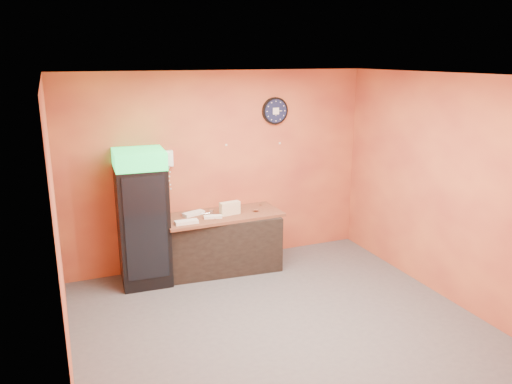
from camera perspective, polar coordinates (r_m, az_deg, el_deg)
floor at (r=6.02m, az=2.33°, el=-14.49°), size 4.50×4.50×0.00m
back_wall at (r=7.26m, az=-4.14°, el=2.63°), size 4.50×0.02×2.80m
left_wall at (r=4.99m, az=-21.73°, el=-4.38°), size 0.02×4.00×2.80m
right_wall at (r=6.69m, az=20.27°, el=0.60°), size 0.02×4.00×2.80m
ceiling at (r=5.23m, az=2.67°, el=13.21°), size 4.50×4.00×0.02m
beverage_cooler at (r=6.76m, az=-12.74°, el=-3.17°), size 0.67×0.68×1.83m
prep_counter at (r=7.20m, az=-3.84°, el=-5.82°), size 1.64×0.84×0.79m
wall_clock at (r=7.41m, az=2.20°, el=9.25°), size 0.40×0.06×0.40m
wall_phone at (r=6.97m, az=-9.97°, el=3.79°), size 0.12×0.11×0.22m
butcher_paper at (r=7.06m, az=-3.90°, el=-2.67°), size 1.70×0.76×0.04m
sub_roll_stack at (r=7.00m, az=-3.01°, el=-1.87°), size 0.30×0.14×0.18m
wrapped_sandwich_left at (r=6.70m, az=-7.95°, el=-3.41°), size 0.31×0.12×0.04m
wrapped_sandwich_mid at (r=6.89m, az=-4.95°, el=-2.83°), size 0.26×0.15×0.04m
wrapped_sandwich_right at (r=7.05m, az=-7.14°, el=-2.45°), size 0.33×0.22×0.04m
kitchen_tool at (r=7.08m, az=-5.09°, el=-2.24°), size 0.06×0.06×0.06m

